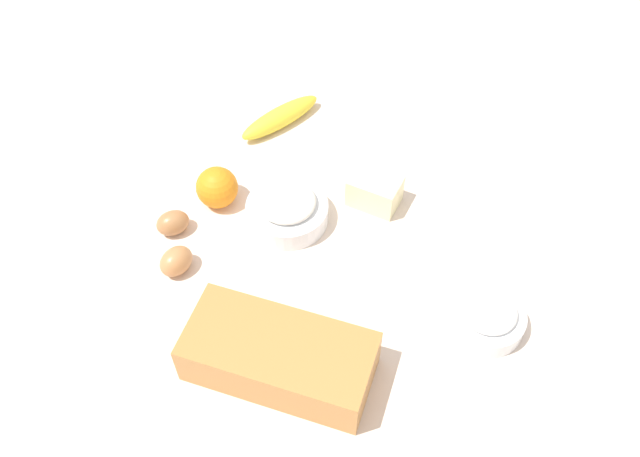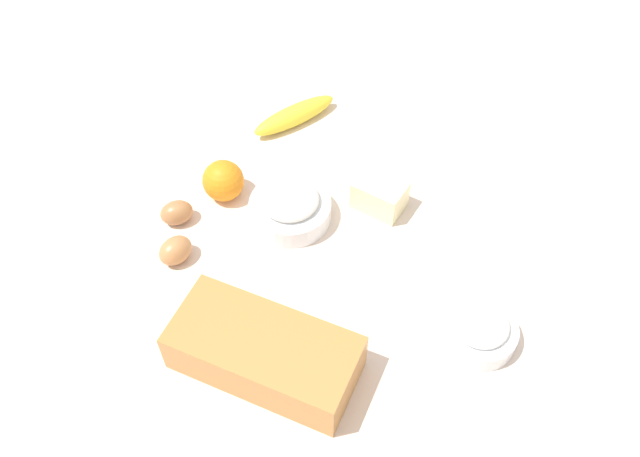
% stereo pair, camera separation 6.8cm
% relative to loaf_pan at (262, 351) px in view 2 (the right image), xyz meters
% --- Properties ---
extents(ground_plane, '(2.40, 2.40, 0.02)m').
position_rel_loaf_pan_xyz_m(ground_plane, '(-0.00, -0.25, -0.05)').
color(ground_plane, beige).
extents(loaf_pan, '(0.29, 0.15, 0.08)m').
position_rel_loaf_pan_xyz_m(loaf_pan, '(0.00, 0.00, 0.00)').
color(loaf_pan, '#B77A3D').
rests_on(loaf_pan, ground_plane).
extents(flour_bowl, '(0.15, 0.15, 0.07)m').
position_rel_loaf_pan_xyz_m(flour_bowl, '(0.07, -0.29, -0.01)').
color(flour_bowl, white).
rests_on(flour_bowl, ground_plane).
extents(sugar_bowl, '(0.12, 0.12, 0.06)m').
position_rel_loaf_pan_xyz_m(sugar_bowl, '(-0.30, -0.15, -0.02)').
color(sugar_bowl, white).
rests_on(sugar_bowl, ground_plane).
extents(banana, '(0.15, 0.18, 0.04)m').
position_rel_loaf_pan_xyz_m(banana, '(0.15, -0.53, -0.02)').
color(banana, yellow).
rests_on(banana, ground_plane).
extents(orange_fruit, '(0.08, 0.08, 0.08)m').
position_rel_loaf_pan_xyz_m(orange_fruit, '(0.20, -0.30, -0.00)').
color(orange_fruit, orange).
rests_on(orange_fruit, ground_plane).
extents(butter_block, '(0.10, 0.08, 0.06)m').
position_rel_loaf_pan_xyz_m(butter_block, '(-0.08, -0.37, -0.01)').
color(butter_block, '#F4EDB2').
rests_on(butter_block, ground_plane).
extents(egg_near_butter, '(0.07, 0.08, 0.05)m').
position_rel_loaf_pan_xyz_m(egg_near_butter, '(0.22, -0.14, -0.02)').
color(egg_near_butter, '#BA7E4C').
rests_on(egg_near_butter, ground_plane).
extents(egg_beside_bowl, '(0.07, 0.07, 0.04)m').
position_rel_loaf_pan_xyz_m(egg_beside_bowl, '(0.25, -0.22, -0.02)').
color(egg_beside_bowl, '#AA7345').
rests_on(egg_beside_bowl, ground_plane).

